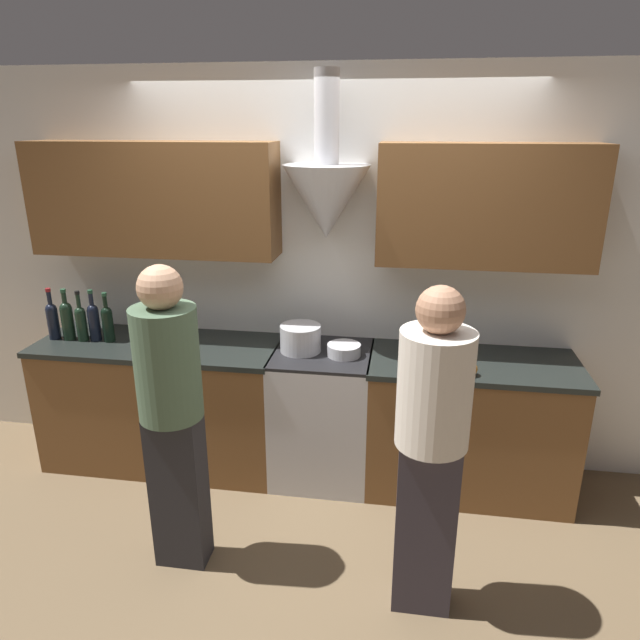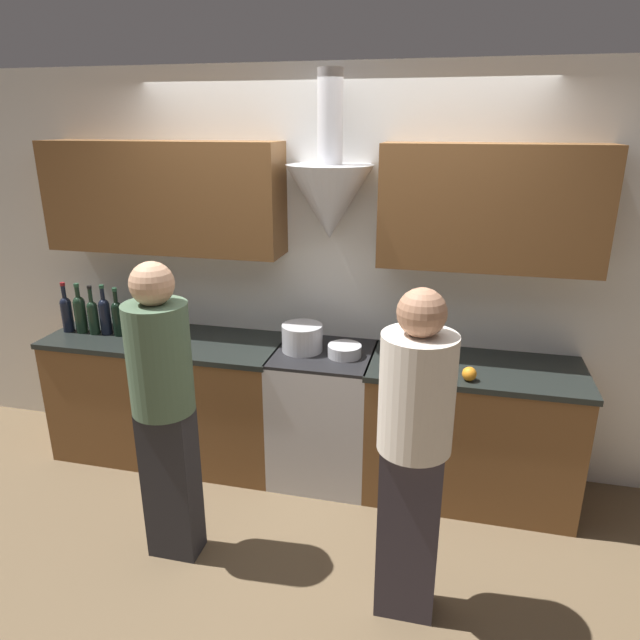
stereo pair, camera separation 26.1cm
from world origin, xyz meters
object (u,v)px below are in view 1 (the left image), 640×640
(wine_bottle_1, at_px, (67,319))
(orange_fruit, at_px, (470,369))
(mixing_bowl, at_px, (344,350))
(person_foreground_left, at_px, (171,408))
(wine_bottle_2, at_px, (81,321))
(stock_pot, at_px, (301,338))
(wine_bottle_3, at_px, (94,320))
(person_foreground_right, at_px, (431,442))
(wine_bottle_0, at_px, (53,319))
(wine_bottle_4, at_px, (108,322))
(stove_range, at_px, (322,414))

(wine_bottle_1, relative_size, orange_fruit, 4.29)
(mixing_bowl, xyz_separation_m, person_foreground_left, (-0.76, -0.88, -0.00))
(wine_bottle_2, distance_m, stock_pot, 1.47)
(wine_bottle_2, bearing_deg, wine_bottle_3, 10.96)
(wine_bottle_2, relative_size, person_foreground_right, 0.21)
(wine_bottle_0, relative_size, wine_bottle_4, 1.05)
(stove_range, height_order, wine_bottle_4, wine_bottle_4)
(wine_bottle_3, distance_m, orange_fruit, 2.42)
(wine_bottle_4, xyz_separation_m, stock_pot, (1.29, 0.02, -0.05))
(wine_bottle_1, relative_size, wine_bottle_3, 1.00)
(wine_bottle_4, xyz_separation_m, orange_fruit, (2.32, -0.19, -0.09))
(wine_bottle_1, bearing_deg, wine_bottle_2, -4.06)
(person_foreground_left, bearing_deg, stock_pot, 62.25)
(wine_bottle_2, height_order, wine_bottle_3, wine_bottle_3)
(wine_bottle_4, xyz_separation_m, person_foreground_left, (0.80, -0.89, -0.10))
(stove_range, distance_m, orange_fruit, 1.03)
(stove_range, bearing_deg, mixing_bowl, -13.06)
(wine_bottle_0, height_order, person_foreground_left, person_foreground_left)
(wine_bottle_3, bearing_deg, wine_bottle_1, -177.33)
(wine_bottle_3, bearing_deg, person_foreground_right, -24.88)
(stove_range, relative_size, person_foreground_left, 0.54)
(wine_bottle_0, height_order, wine_bottle_2, wine_bottle_0)
(stock_pot, bearing_deg, person_foreground_right, -52.60)
(wine_bottle_3, distance_m, wine_bottle_4, 0.10)
(wine_bottle_1, height_order, person_foreground_left, person_foreground_left)
(wine_bottle_1, xyz_separation_m, orange_fruit, (2.60, -0.19, -0.10))
(stove_range, bearing_deg, wine_bottle_3, -179.26)
(wine_bottle_2, xyz_separation_m, wine_bottle_3, (0.08, 0.02, 0.01))
(person_foreground_left, distance_m, person_foreground_right, 1.27)
(wine_bottle_2, distance_m, orange_fruit, 2.50)
(stock_pot, distance_m, orange_fruit, 1.05)
(wine_bottle_0, bearing_deg, wine_bottle_1, 2.27)
(wine_bottle_0, relative_size, wine_bottle_1, 1.01)
(stove_range, bearing_deg, person_foreground_right, -57.86)
(wine_bottle_1, height_order, wine_bottle_4, wine_bottle_1)
(mixing_bowl, bearing_deg, stove_range, 166.94)
(wine_bottle_3, bearing_deg, orange_fruit, -4.70)
(person_foreground_left, bearing_deg, wine_bottle_4, 132.07)
(stove_range, relative_size, stock_pot, 3.42)
(stove_range, relative_size, wine_bottle_3, 2.54)
(mixing_bowl, bearing_deg, wine_bottle_3, 179.56)
(orange_fruit, bearing_deg, stock_pot, 168.01)
(wine_bottle_1, xyz_separation_m, wine_bottle_2, (0.10, -0.01, -0.01))
(wine_bottle_3, xyz_separation_m, orange_fruit, (2.41, -0.20, -0.10))
(wine_bottle_3, distance_m, person_foreground_right, 2.39)
(wine_bottle_0, bearing_deg, person_foreground_right, -22.01)
(stock_pot, height_order, mixing_bowl, stock_pot)
(mixing_bowl, bearing_deg, wine_bottle_2, -179.90)
(wine_bottle_1, relative_size, person_foreground_right, 0.21)
(wine_bottle_2, bearing_deg, person_foreground_right, -23.74)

